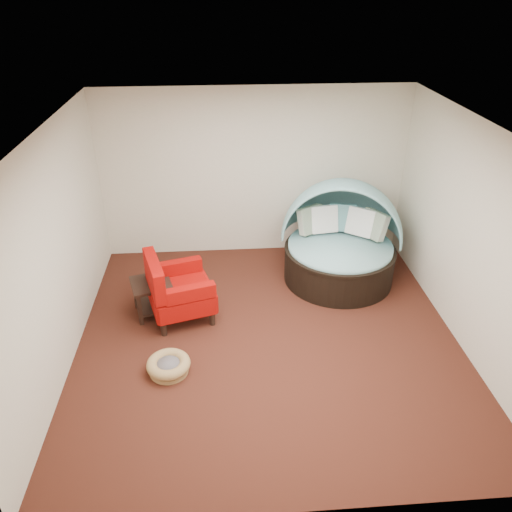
{
  "coord_description": "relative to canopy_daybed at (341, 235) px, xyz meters",
  "views": [
    {
      "loc": [
        -0.56,
        -5.24,
        4.24
      ],
      "look_at": [
        -0.12,
        0.6,
        0.92
      ],
      "focal_mm": 35.0,
      "sensor_mm": 36.0,
      "label": 1
    }
  ],
  "objects": [
    {
      "name": "wall_back",
      "position": [
        -1.27,
        1.0,
        0.67
      ],
      "size": [
        5.0,
        0.0,
        5.0
      ],
      "primitive_type": "plane",
      "rotation": [
        1.57,
        0.0,
        0.0
      ],
      "color": "beige",
      "rests_on": "floor"
    },
    {
      "name": "ceiling",
      "position": [
        -1.27,
        -1.5,
        2.07
      ],
      "size": [
        5.0,
        5.0,
        0.0
      ],
      "primitive_type": "plane",
      "rotation": [
        3.14,
        0.0,
        0.0
      ],
      "color": "white",
      "rests_on": "wall_back"
    },
    {
      "name": "wall_front",
      "position": [
        -1.27,
        -4.0,
        0.67
      ],
      "size": [
        5.0,
        0.0,
        5.0
      ],
      "primitive_type": "plane",
      "rotation": [
        -1.57,
        0.0,
        0.0
      ],
      "color": "beige",
      "rests_on": "floor"
    },
    {
      "name": "side_table",
      "position": [
        -2.85,
        -0.81,
        -0.4
      ],
      "size": [
        0.66,
        0.66,
        0.51
      ],
      "rotation": [
        0.0,
        0.0,
        0.27
      ],
      "color": "black",
      "rests_on": "floor"
    },
    {
      "name": "pet_basket",
      "position": [
        -2.55,
        -2.06,
        -0.63
      ],
      "size": [
        0.6,
        0.6,
        0.19
      ],
      "rotation": [
        0.0,
        0.0,
        -0.12
      ],
      "color": "#9B7A46",
      "rests_on": "floor"
    },
    {
      "name": "wall_right",
      "position": [
        1.23,
        -1.5,
        0.67
      ],
      "size": [
        0.0,
        5.0,
        5.0
      ],
      "primitive_type": "plane",
      "rotation": [
        1.57,
        0.0,
        -1.57
      ],
      "color": "beige",
      "rests_on": "floor"
    },
    {
      "name": "canopy_daybed",
      "position": [
        0.0,
        0.0,
        0.0
      ],
      "size": [
        2.13,
        2.09,
        1.57
      ],
      "rotation": [
        0.0,
        0.0,
        -0.25
      ],
      "color": "black",
      "rests_on": "floor"
    },
    {
      "name": "wall_left",
      "position": [
        -3.77,
        -1.5,
        0.67
      ],
      "size": [
        0.0,
        5.0,
        5.0
      ],
      "primitive_type": "plane",
      "rotation": [
        1.57,
        0.0,
        1.57
      ],
      "color": "beige",
      "rests_on": "floor"
    },
    {
      "name": "floor",
      "position": [
        -1.27,
        -1.5,
        -0.73
      ],
      "size": [
        5.0,
        5.0,
        0.0
      ],
      "primitive_type": "plane",
      "color": "#411E12",
      "rests_on": "ground"
    },
    {
      "name": "red_armchair",
      "position": [
        -2.49,
        -0.93,
        -0.27
      ],
      "size": [
        1.04,
        1.04,
        0.99
      ],
      "rotation": [
        0.0,
        0.0,
        0.28
      ],
      "color": "black",
      "rests_on": "floor"
    }
  ]
}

